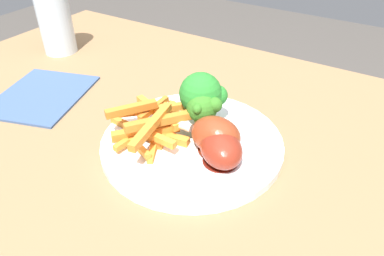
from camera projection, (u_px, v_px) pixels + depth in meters
name	position (u px, v px, depth m)	size (l,w,h in m)	color
dining_table	(207.00, 205.00, 0.58)	(1.21, 0.72, 0.76)	#8E6B47
dinner_plate	(192.00, 143.00, 0.52)	(0.26, 0.26, 0.01)	white
broccoli_floret_front	(203.00, 108.00, 0.51)	(0.05, 0.04, 0.06)	#78AF4A
broccoli_floret_middle	(203.00, 94.00, 0.52)	(0.07, 0.06, 0.08)	#8DAE4A
carrot_fries_pile	(152.00, 124.00, 0.51)	(0.13, 0.15, 0.05)	orange
chicken_drumstick_near	(220.00, 147.00, 0.47)	(0.11, 0.10, 0.04)	#5E180F
chicken_drumstick_far	(213.00, 135.00, 0.48)	(0.12, 0.05, 0.05)	#622010
water_glass	(55.00, 21.00, 0.75)	(0.07, 0.07, 0.13)	silver
napkin	(42.00, 95.00, 0.63)	(0.17, 0.14, 0.00)	#3D5684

